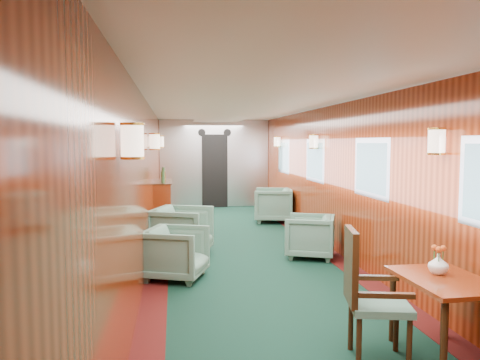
{
  "coord_description": "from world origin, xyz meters",
  "views": [
    {
      "loc": [
        -1.11,
        -6.9,
        1.79
      ],
      "look_at": [
        0.0,
        0.92,
        1.15
      ],
      "focal_mm": 35.0,
      "sensor_mm": 36.0,
      "label": 1
    }
  ],
  "objects_px": {
    "side_chair": "(366,290)",
    "armchair_right_near": "(310,236)",
    "dining_table": "(445,291)",
    "armchair_left_far": "(182,231)",
    "credenza": "(163,206)",
    "armchair_left_near": "(176,253)",
    "armchair_right_far": "(273,205)"
  },
  "relations": [
    {
      "from": "side_chair",
      "to": "armchair_right_far",
      "type": "height_order",
      "value": "side_chair"
    },
    {
      "from": "side_chair",
      "to": "armchair_left_far",
      "type": "distance_m",
      "value": 4.06
    },
    {
      "from": "armchair_right_near",
      "to": "credenza",
      "type": "bearing_deg",
      "value": -115.35
    },
    {
      "from": "credenza",
      "to": "armchair_right_far",
      "type": "bearing_deg",
      "value": 18.5
    },
    {
      "from": "credenza",
      "to": "armchair_right_near",
      "type": "distance_m",
      "value": 3.37
    },
    {
      "from": "side_chair",
      "to": "armchair_right_far",
      "type": "relative_size",
      "value": 1.3
    },
    {
      "from": "side_chair",
      "to": "credenza",
      "type": "distance_m",
      "value": 6.11
    },
    {
      "from": "side_chair",
      "to": "armchair_left_far",
      "type": "relative_size",
      "value": 1.28
    },
    {
      "from": "armchair_right_far",
      "to": "armchair_left_near",
      "type": "bearing_deg",
      "value": -15.04
    },
    {
      "from": "armchair_left_far",
      "to": "armchair_right_near",
      "type": "height_order",
      "value": "armchair_left_far"
    },
    {
      "from": "side_chair",
      "to": "armchair_right_far",
      "type": "bearing_deg",
      "value": 96.46
    },
    {
      "from": "armchair_right_far",
      "to": "armchair_right_near",
      "type": "bearing_deg",
      "value": 10.85
    },
    {
      "from": "credenza",
      "to": "side_chair",
      "type": "bearing_deg",
      "value": -73.14
    },
    {
      "from": "credenza",
      "to": "armchair_right_near",
      "type": "xyz_separation_m",
      "value": [
        2.31,
        -2.44,
        -0.18
      ]
    },
    {
      "from": "credenza",
      "to": "armchair_left_near",
      "type": "bearing_deg",
      "value": -85.7
    },
    {
      "from": "armchair_right_near",
      "to": "armchair_left_far",
      "type": "bearing_deg",
      "value": -80.07
    },
    {
      "from": "armchair_right_near",
      "to": "armchair_right_far",
      "type": "distance_m",
      "value": 3.25
    },
    {
      "from": "credenza",
      "to": "dining_table",
      "type": "bearing_deg",
      "value": -67.65
    },
    {
      "from": "dining_table",
      "to": "armchair_right_near",
      "type": "bearing_deg",
      "value": 90.49
    },
    {
      "from": "side_chair",
      "to": "armchair_right_near",
      "type": "distance_m",
      "value": 3.46
    },
    {
      "from": "armchair_left_near",
      "to": "dining_table",
      "type": "bearing_deg",
      "value": -120.0
    },
    {
      "from": "armchair_right_near",
      "to": "armchair_right_far",
      "type": "xyz_separation_m",
      "value": [
        0.12,
        3.25,
        0.05
      ]
    },
    {
      "from": "dining_table",
      "to": "credenza",
      "type": "relative_size",
      "value": 0.71
    },
    {
      "from": "armchair_left_far",
      "to": "dining_table",
      "type": "bearing_deg",
      "value": -130.99
    },
    {
      "from": "credenza",
      "to": "armchair_left_near",
      "type": "height_order",
      "value": "credenza"
    },
    {
      "from": "dining_table",
      "to": "armchair_left_far",
      "type": "bearing_deg",
      "value": 116.98
    },
    {
      "from": "side_chair",
      "to": "armchair_left_near",
      "type": "height_order",
      "value": "side_chair"
    },
    {
      "from": "armchair_left_far",
      "to": "armchair_right_near",
      "type": "bearing_deg",
      "value": -80.58
    },
    {
      "from": "armchair_right_far",
      "to": "armchair_left_far",
      "type": "bearing_deg",
      "value": -23.2
    },
    {
      "from": "credenza",
      "to": "armchair_right_far",
      "type": "relative_size",
      "value": 1.53
    },
    {
      "from": "armchair_left_far",
      "to": "side_chair",
      "type": "bearing_deg",
      "value": -138.77
    },
    {
      "from": "dining_table",
      "to": "armchair_right_far",
      "type": "relative_size",
      "value": 1.1
    }
  ]
}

